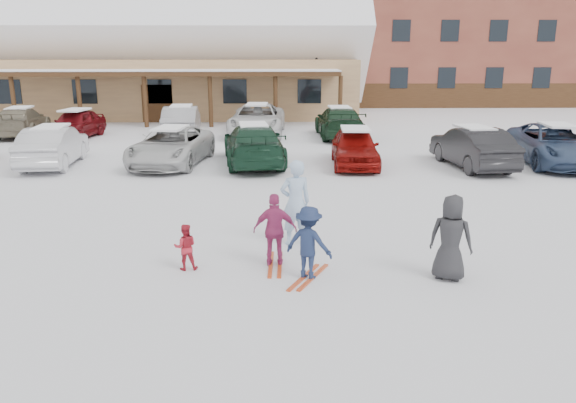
{
  "coord_description": "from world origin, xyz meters",
  "views": [
    {
      "loc": [
        0.07,
        -10.66,
        4.15
      ],
      "look_at": [
        0.3,
        1.0,
        1.0
      ],
      "focal_mm": 35.0,
      "sensor_mm": 36.0,
      "label": 1
    }
  ],
  "objects_px": {
    "parked_car_4": "(355,147)",
    "child_navy": "(309,243)",
    "parked_car_3": "(254,144)",
    "lamp_post": "(317,58)",
    "toddler_red": "(185,247)",
    "parked_car_11": "(339,122)",
    "parked_car_9": "(182,121)",
    "day_lodge": "(140,53)",
    "bystander_dark": "(451,238)",
    "parked_car_10": "(257,120)",
    "child_magenta": "(275,230)",
    "parked_car_1": "(53,146)",
    "parked_car_5": "(473,147)",
    "parked_car_8": "(76,124)",
    "parked_car_2": "(171,146)",
    "adult_skier": "(295,203)",
    "parked_car_7": "(21,122)",
    "parked_car_6": "(556,145)"
  },
  "relations": [
    {
      "from": "day_lodge",
      "to": "parked_car_9",
      "type": "height_order",
      "value": "day_lodge"
    },
    {
      "from": "lamp_post",
      "to": "bystander_dark",
      "type": "xyz_separation_m",
      "value": [
        0.73,
        -25.98,
        -2.89
      ]
    },
    {
      "from": "adult_skier",
      "to": "bystander_dark",
      "type": "distance_m",
      "value": 3.46
    },
    {
      "from": "parked_car_10",
      "to": "parked_car_3",
      "type": "bearing_deg",
      "value": -86.36
    },
    {
      "from": "lamp_post",
      "to": "parked_car_2",
      "type": "distance_m",
      "value": 16.53
    },
    {
      "from": "child_navy",
      "to": "parked_car_5",
      "type": "xyz_separation_m",
      "value": [
        6.54,
        10.22,
        0.04
      ]
    },
    {
      "from": "day_lodge",
      "to": "parked_car_5",
      "type": "bearing_deg",
      "value": -48.93
    },
    {
      "from": "parked_car_11",
      "to": "parked_car_9",
      "type": "bearing_deg",
      "value": -4.32
    },
    {
      "from": "day_lodge",
      "to": "parked_car_11",
      "type": "height_order",
      "value": "day_lodge"
    },
    {
      "from": "adult_skier",
      "to": "bystander_dark",
      "type": "relative_size",
      "value": 1.17
    },
    {
      "from": "bystander_dark",
      "to": "parked_car_9",
      "type": "relative_size",
      "value": 0.35
    },
    {
      "from": "adult_skier",
      "to": "parked_car_7",
      "type": "height_order",
      "value": "adult_skier"
    },
    {
      "from": "parked_car_1",
      "to": "parked_car_5",
      "type": "height_order",
      "value": "parked_car_5"
    },
    {
      "from": "parked_car_2",
      "to": "parked_car_3",
      "type": "distance_m",
      "value": 3.07
    },
    {
      "from": "lamp_post",
      "to": "parked_car_6",
      "type": "bearing_deg",
      "value": -62.43
    },
    {
      "from": "adult_skier",
      "to": "parked_car_5",
      "type": "relative_size",
      "value": 0.42
    },
    {
      "from": "parked_car_2",
      "to": "parked_car_10",
      "type": "bearing_deg",
      "value": 75.85
    },
    {
      "from": "parked_car_8",
      "to": "parked_car_10",
      "type": "xyz_separation_m",
      "value": [
        8.75,
        0.84,
        0.09
      ]
    },
    {
      "from": "lamp_post",
      "to": "adult_skier",
      "type": "distance_m",
      "value": 24.2
    },
    {
      "from": "parked_car_2",
      "to": "parked_car_7",
      "type": "xyz_separation_m",
      "value": [
        -8.84,
        7.54,
        0.01
      ]
    },
    {
      "from": "parked_car_4",
      "to": "parked_car_9",
      "type": "height_order",
      "value": "parked_car_9"
    },
    {
      "from": "day_lodge",
      "to": "parked_car_1",
      "type": "xyz_separation_m",
      "value": [
        0.82,
        -18.01,
        -3.21
      ]
    },
    {
      "from": "child_navy",
      "to": "parked_car_9",
      "type": "relative_size",
      "value": 0.3
    },
    {
      "from": "parked_car_7",
      "to": "parked_car_8",
      "type": "relative_size",
      "value": 1.19
    },
    {
      "from": "adult_skier",
      "to": "parked_car_2",
      "type": "relative_size",
      "value": 0.38
    },
    {
      "from": "lamp_post",
      "to": "toddler_red",
      "type": "relative_size",
      "value": 7.13
    },
    {
      "from": "child_magenta",
      "to": "parked_car_9",
      "type": "distance_m",
      "value": 18.0
    },
    {
      "from": "adult_skier",
      "to": "parked_car_9",
      "type": "bearing_deg",
      "value": -86.76
    },
    {
      "from": "parked_car_3",
      "to": "parked_car_5",
      "type": "relative_size",
      "value": 1.16
    },
    {
      "from": "toddler_red",
      "to": "bystander_dark",
      "type": "xyz_separation_m",
      "value": [
        4.99,
        -0.57,
        0.35
      ]
    },
    {
      "from": "parked_car_3",
      "to": "parked_car_4",
      "type": "bearing_deg",
      "value": 167.84
    },
    {
      "from": "parked_car_5",
      "to": "parked_car_6",
      "type": "relative_size",
      "value": 0.83
    },
    {
      "from": "toddler_red",
      "to": "child_magenta",
      "type": "height_order",
      "value": "child_magenta"
    },
    {
      "from": "toddler_red",
      "to": "lamp_post",
      "type": "bearing_deg",
      "value": -107.51
    },
    {
      "from": "parked_car_1",
      "to": "parked_car_4",
      "type": "relative_size",
      "value": 1.09
    },
    {
      "from": "child_navy",
      "to": "parked_car_8",
      "type": "relative_size",
      "value": 0.34
    },
    {
      "from": "parked_car_4",
      "to": "child_navy",
      "type": "bearing_deg",
      "value": -98.88
    },
    {
      "from": "lamp_post",
      "to": "adult_skier",
      "type": "bearing_deg",
      "value": -94.96
    },
    {
      "from": "parked_car_7",
      "to": "toddler_red",
      "type": "bearing_deg",
      "value": 112.91
    },
    {
      "from": "child_magenta",
      "to": "bystander_dark",
      "type": "relative_size",
      "value": 0.91
    },
    {
      "from": "bystander_dark",
      "to": "parked_car_7",
      "type": "xyz_separation_m",
      "value": [
        -15.98,
        18.59,
        -0.11
      ]
    },
    {
      "from": "lamp_post",
      "to": "parked_car_1",
      "type": "distance_m",
      "value": 18.76
    },
    {
      "from": "parked_car_6",
      "to": "parked_car_9",
      "type": "relative_size",
      "value": 1.17
    },
    {
      "from": "toddler_red",
      "to": "bystander_dark",
      "type": "bearing_deg",
      "value": 165.49
    },
    {
      "from": "parked_car_2",
      "to": "parked_car_4",
      "type": "height_order",
      "value": "parked_car_4"
    },
    {
      "from": "bystander_dark",
      "to": "parked_car_10",
      "type": "bearing_deg",
      "value": -50.67
    },
    {
      "from": "day_lodge",
      "to": "parked_car_2",
      "type": "height_order",
      "value": "day_lodge"
    },
    {
      "from": "bystander_dark",
      "to": "parked_car_4",
      "type": "relative_size",
      "value": 0.4
    },
    {
      "from": "toddler_red",
      "to": "parked_car_8",
      "type": "xyz_separation_m",
      "value": [
        -7.95,
        17.08,
        0.23
      ]
    },
    {
      "from": "lamp_post",
      "to": "child_magenta",
      "type": "height_order",
      "value": "lamp_post"
    }
  ]
}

